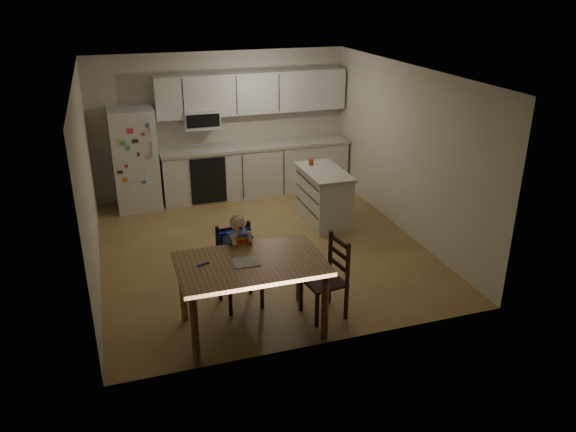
# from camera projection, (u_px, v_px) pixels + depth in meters

# --- Properties ---
(room) EXTENTS (4.52, 5.01, 2.51)m
(room) POSITION_uv_depth(u_px,v_px,m) (250.00, 155.00, 8.13)
(room) COLOR olive
(room) RESTS_ON ground
(refrigerator) EXTENTS (0.72, 0.70, 1.70)m
(refrigerator) POSITION_uv_depth(u_px,v_px,m) (135.00, 159.00, 9.31)
(refrigerator) COLOR silver
(refrigerator) RESTS_ON ground
(kitchen_run) EXTENTS (3.37, 0.62, 2.15)m
(kitchen_run) POSITION_uv_depth(u_px,v_px,m) (253.00, 146.00, 9.96)
(kitchen_run) COLOR silver
(kitchen_run) RESTS_ON ground
(kitchen_island) EXTENTS (0.61, 1.16, 0.86)m
(kitchen_island) POSITION_uv_depth(u_px,v_px,m) (324.00, 196.00, 8.89)
(kitchen_island) COLOR silver
(kitchen_island) RESTS_ON ground
(red_cup) EXTENTS (0.08, 0.08, 0.10)m
(red_cup) POSITION_uv_depth(u_px,v_px,m) (311.00, 162.00, 8.97)
(red_cup) COLOR #B43115
(red_cup) RESTS_ON kitchen_island
(dining_table) EXTENTS (1.56, 1.00, 0.84)m
(dining_table) POSITION_uv_depth(u_px,v_px,m) (251.00, 271.00, 5.97)
(dining_table) COLOR brown
(dining_table) RESTS_ON ground
(napkin) EXTENTS (0.27, 0.24, 0.01)m
(napkin) POSITION_uv_depth(u_px,v_px,m) (246.00, 262.00, 5.91)
(napkin) COLOR #B3B3B8
(napkin) RESTS_ON dining_table
(toddler_spoon) EXTENTS (0.12, 0.06, 0.02)m
(toddler_spoon) POSITION_uv_depth(u_px,v_px,m) (202.00, 264.00, 5.86)
(toddler_spoon) COLOR #131BB5
(toddler_spoon) RESTS_ON dining_table
(chair_booster) EXTENTS (0.47, 0.47, 1.14)m
(chair_booster) POSITION_uv_depth(u_px,v_px,m) (238.00, 251.00, 6.51)
(chair_booster) COLOR black
(chair_booster) RESTS_ON ground
(chair_side) EXTENTS (0.48, 0.48, 0.95)m
(chair_side) POSITION_uv_depth(u_px,v_px,m) (331.00, 272.00, 6.35)
(chair_side) COLOR black
(chair_side) RESTS_ON ground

